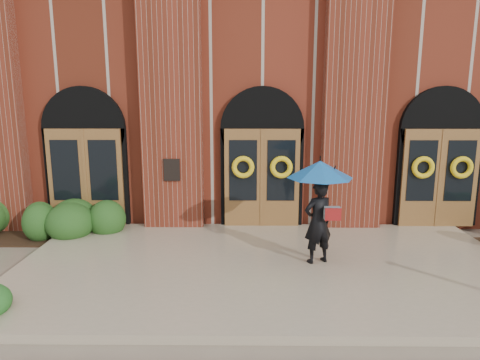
{
  "coord_description": "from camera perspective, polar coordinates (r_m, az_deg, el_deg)",
  "views": [
    {
      "loc": [
        -0.45,
        -7.97,
        3.49
      ],
      "look_at": [
        -0.54,
        1.0,
        1.69
      ],
      "focal_mm": 32.0,
      "sensor_mm": 36.0,
      "label": 1
    }
  ],
  "objects": [
    {
      "name": "ground",
      "position": [
        8.71,
        3.58,
        -12.3
      ],
      "size": [
        90.0,
        90.0,
        0.0
      ],
      "primitive_type": "plane",
      "color": "gray",
      "rests_on": "ground"
    },
    {
      "name": "landing",
      "position": [
        8.82,
        3.53,
        -11.46
      ],
      "size": [
        10.0,
        5.3,
        0.15
      ],
      "primitive_type": "cube",
      "color": "tan",
      "rests_on": "ground"
    },
    {
      "name": "church_building",
      "position": [
        16.76,
        2.14,
        11.38
      ],
      "size": [
        16.2,
        12.53,
        7.0
      ],
      "color": "maroon",
      "rests_on": "ground"
    },
    {
      "name": "man_with_umbrella",
      "position": [
        8.54,
        10.52,
        -1.61
      ],
      "size": [
        1.69,
        1.69,
        2.08
      ],
      "rotation": [
        0.0,
        0.0,
        3.52
      ],
      "color": "black",
      "rests_on": "landing"
    },
    {
      "name": "hedge_wall_left",
      "position": [
        11.73,
        -24.74,
        -4.81
      ],
      "size": [
        3.41,
        1.37,
        0.88
      ],
      "primitive_type": "ellipsoid",
      "color": "#204517",
      "rests_on": "ground"
    }
  ]
}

